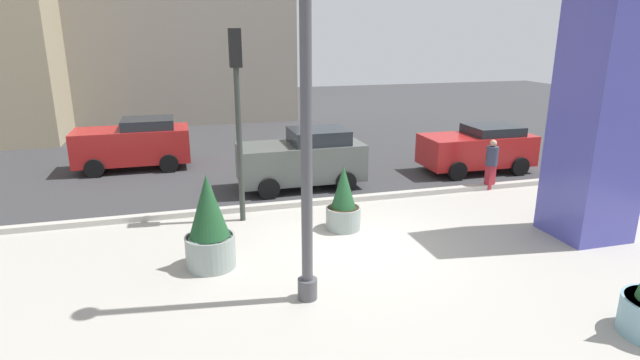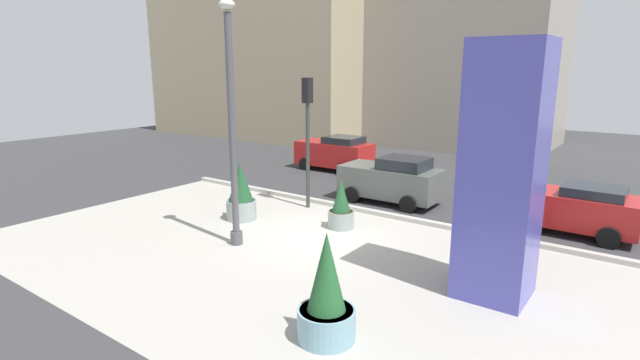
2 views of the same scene
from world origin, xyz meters
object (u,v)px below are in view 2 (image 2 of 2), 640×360
potted_plant_mid_plaza (241,194)px  pedestrian_on_sidewalk (532,218)px  lamp_post (232,132)px  car_far_lane (392,180)px  art_pillar_blue (502,174)px  traffic_light_corner (308,122)px  car_curb_west (335,153)px  car_curb_east (573,208)px  potted_plant_near_right (326,298)px  potted_plant_curbside (341,208)px

potted_plant_mid_plaza → pedestrian_on_sidewalk: (8.74, 3.18, -0.03)m
lamp_post → car_far_lane: lamp_post is taller
art_pillar_blue → pedestrian_on_sidewalk: art_pillar_blue is taller
lamp_post → car_far_lane: size_ratio=1.79×
potted_plant_mid_plaza → traffic_light_corner: 3.59m
traffic_light_corner → car_far_lane: traffic_light_corner is taller
car_curb_west → car_curb_east: bearing=-17.4°
potted_plant_mid_plaza → car_curb_east: 10.84m
potted_plant_near_right → traffic_light_corner: 9.39m
car_far_lane → lamp_post: bearing=-103.1°
potted_plant_curbside → car_curb_east: size_ratio=0.43×
car_curb_east → potted_plant_mid_plaza: bearing=-151.5°
lamp_post → traffic_light_corner: bearing=98.3°
lamp_post → potted_plant_mid_plaza: 3.48m
potted_plant_near_right → car_curb_east: potted_plant_near_right is taller
potted_plant_curbside → traffic_light_corner: (-2.33, 1.28, 2.56)m
potted_plant_near_right → pedestrian_on_sidewalk: potted_plant_near_right is taller
potted_plant_near_right → car_far_lane: size_ratio=0.57×
art_pillar_blue → car_curb_west: size_ratio=1.47×
pedestrian_on_sidewalk → car_curb_east: bearing=68.4°
art_pillar_blue → car_far_lane: bearing=134.7°
lamp_post → potted_plant_curbside: (1.70, 3.08, -2.71)m
art_pillar_blue → potted_plant_curbside: 6.20m
art_pillar_blue → potted_plant_near_right: (-2.03, -3.83, -2.00)m
car_curb_west → car_curb_east: (11.58, -3.63, -0.08)m
art_pillar_blue → car_curb_east: (0.74, 5.82, -2.04)m
traffic_light_corner → car_curb_east: traffic_light_corner is taller
art_pillar_blue → car_curb_west: (-10.84, 9.45, -1.96)m
lamp_post → potted_plant_mid_plaza: lamp_post is taller
lamp_post → art_pillar_blue: size_ratio=1.21×
art_pillar_blue → potted_plant_near_right: size_ratio=2.62×
art_pillar_blue → car_curb_west: bearing=138.9°
car_curb_west → car_curb_east: 12.13m
potted_plant_near_right → traffic_light_corner: (-5.78, 7.02, 2.36)m
art_pillar_blue → car_far_lane: size_ratio=1.48×
traffic_light_corner → pedestrian_on_sidewalk: 8.14m
lamp_post → pedestrian_on_sidewalk: (7.13, 5.01, -2.51)m
car_far_lane → potted_plant_curbside: bearing=-88.3°
car_far_lane → car_curb_east: 6.33m
potted_plant_near_right → car_far_lane: potted_plant_near_right is taller
car_far_lane → car_curb_west: (-5.25, 3.81, -0.00)m
potted_plant_curbside → car_curb_west: 9.26m
potted_plant_curbside → car_curb_west: car_curb_west is taller
car_far_lane → art_pillar_blue: bearing=-45.3°
potted_plant_mid_plaza → pedestrian_on_sidewalk: size_ratio=1.27×
car_far_lane → car_curb_west: 6.49m
potted_plant_mid_plaza → traffic_light_corner: traffic_light_corner is taller
car_far_lane → pedestrian_on_sidewalk: car_far_lane is taller
potted_plant_near_right → car_curb_east: (2.77, 9.65, -0.04)m
potted_plant_near_right → lamp_post: bearing=152.7°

